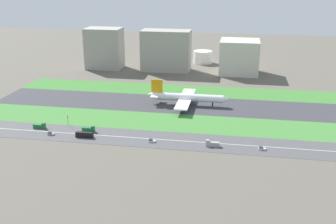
{
  "coord_description": "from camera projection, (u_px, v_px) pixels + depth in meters",
  "views": [
    {
      "loc": [
        54.39,
        -308.98,
        101.95
      ],
      "look_at": [
        6.45,
        -36.5,
        6.0
      ],
      "focal_mm": 43.88,
      "sensor_mm": 36.0,
      "label": 1
    }
  ],
  "objects": [
    {
      "name": "grass_median_south",
      "position": [
        158.0,
        121.0,
        291.66
      ],
      "size": [
        280.0,
        36.0,
        0.1
      ],
      "primitive_type": "cube",
      "color": "#427F38",
      "rests_on": "ground_plane"
    },
    {
      "name": "runway",
      "position": [
        168.0,
        104.0,
        329.81
      ],
      "size": [
        280.0,
        46.0,
        0.1
      ],
      "primitive_type": "cube",
      "color": "#38383D",
      "rests_on": "ground_plane"
    },
    {
      "name": "truck_2",
      "position": [
        40.0,
        126.0,
        278.53
      ],
      "size": [
        8.4,
        2.5,
        4.0
      ],
      "color": "#19662D",
      "rests_on": "highway"
    },
    {
      "name": "car_1",
      "position": [
        262.0,
        148.0,
        245.36
      ],
      "size": [
        4.4,
        1.8,
        2.0
      ],
      "rotation": [
        0.0,
        0.0,
        3.14
      ],
      "color": "silver",
      "rests_on": "highway"
    },
    {
      "name": "fuel_tank_centre",
      "position": [
        229.0,
        57.0,
        468.04
      ],
      "size": [
        17.64,
        17.64,
        17.03
      ],
      "primitive_type": "cylinder",
      "color": "silver",
      "rests_on": "ground_plane"
    },
    {
      "name": "truck_0",
      "position": [
        89.0,
        129.0,
        272.8
      ],
      "size": [
        8.4,
        2.5,
        4.0
      ],
      "color": "#19662D",
      "rests_on": "highway"
    },
    {
      "name": "fuel_tank_west",
      "position": [
        203.0,
        57.0,
        473.38
      ],
      "size": [
        21.34,
        21.34,
        13.96
      ],
      "primitive_type": "cylinder",
      "color": "silver",
      "rests_on": "ground_plane"
    },
    {
      "name": "grass_median_north",
      "position": [
        176.0,
        90.0,
        367.96
      ],
      "size": [
        280.0,
        36.0,
        0.1
      ],
      "primitive_type": "cube",
      "color": "#3D7A33",
      "rests_on": "ground_plane"
    },
    {
      "name": "hangar_building",
      "position": [
        166.0,
        51.0,
        432.5
      ],
      "size": [
        51.15,
        24.34,
        42.83
      ],
      "primitive_type": "cube",
      "color": "#9E998E",
      "rests_on": "ground_plane"
    },
    {
      "name": "highway",
      "position": [
        148.0,
        139.0,
        261.88
      ],
      "size": [
        280.0,
        28.0,
        0.1
      ],
      "primitive_type": "cube",
      "color": "#4C4C4F",
      "rests_on": "ground_plane"
    },
    {
      "name": "office_tower",
      "position": [
        239.0,
        57.0,
        421.31
      ],
      "size": [
        39.41,
        36.16,
        34.68
      ],
      "primitive_type": "cube",
      "color": "beige",
      "rests_on": "ground_plane"
    },
    {
      "name": "bus_0",
      "position": [
        84.0,
        135.0,
        263.33
      ],
      "size": [
        11.6,
        2.5,
        3.5
      ],
      "rotation": [
        0.0,
        0.0,
        3.14
      ],
      "color": "black",
      "rests_on": "highway"
    },
    {
      "name": "highway_centerline",
      "position": [
        148.0,
        139.0,
        261.86
      ],
      "size": [
        266.0,
        0.5,
        0.01
      ],
      "primitive_type": "cube",
      "color": "silver",
      "rests_on": "highway"
    },
    {
      "name": "traffic_light",
      "position": [
        68.0,
        120.0,
        282.33
      ],
      "size": [
        0.36,
        0.5,
        7.2
      ],
      "color": "#4C4C51",
      "rests_on": "highway"
    },
    {
      "name": "truck_1",
      "position": [
        212.0,
        144.0,
        249.95
      ],
      "size": [
        8.4,
        2.5,
        4.0
      ],
      "rotation": [
        0.0,
        0.0,
        3.14
      ],
      "color": "#99999E",
      "rests_on": "highway"
    },
    {
      "name": "car_2",
      "position": [
        152.0,
        141.0,
        256.4
      ],
      "size": [
        4.4,
        1.8,
        2.0
      ],
      "rotation": [
        0.0,
        0.0,
        3.14
      ],
      "color": "silver",
      "rests_on": "highway"
    },
    {
      "name": "ground_plane",
      "position": [
        168.0,
        104.0,
        329.82
      ],
      "size": [
        800.0,
        800.0,
        0.0
      ],
      "primitive_type": "plane",
      "color": "#5B564C"
    },
    {
      "name": "airliner",
      "position": [
        186.0,
        97.0,
        325.41
      ],
      "size": [
        65.0,
        56.0,
        19.7
      ],
      "color": "white",
      "rests_on": "runway"
    },
    {
      "name": "car_0",
      "position": [
        51.0,
        134.0,
        267.43
      ],
      "size": [
        4.4,
        1.8,
        2.0
      ],
      "rotation": [
        0.0,
        0.0,
        3.14
      ],
      "color": "#99999E",
      "rests_on": "highway"
    },
    {
      "name": "terminal_building",
      "position": [
        104.0,
        48.0,
        443.51
      ],
      "size": [
        38.07,
        25.46,
        43.48
      ],
      "primitive_type": "cube",
      "color": "#9E998E",
      "rests_on": "ground_plane"
    }
  ]
}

